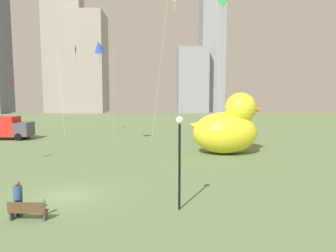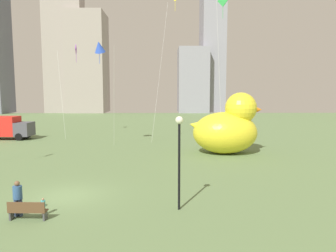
{
  "view_description": "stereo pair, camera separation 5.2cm",
  "coord_description": "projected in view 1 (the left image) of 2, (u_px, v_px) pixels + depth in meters",
  "views": [
    {
      "loc": [
        5.42,
        -17.48,
        5.92
      ],
      "look_at": [
        5.82,
        4.52,
        3.51
      ],
      "focal_mm": 33.77,
      "sensor_mm": 36.0,
      "label": 1
    },
    {
      "loc": [
        5.47,
        -17.48,
        5.92
      ],
      "look_at": [
        5.82,
        4.52,
        3.51
      ],
      "focal_mm": 33.77,
      "sensor_mm": 36.0,
      "label": 2
    }
  ],
  "objects": [
    {
      "name": "city_skyline",
      "position": [
        111.0,
        57.0,
        89.52
      ],
      "size": [
        66.32,
        17.19,
        38.92
      ],
      "color": "slate",
      "rests_on": "ground"
    },
    {
      "name": "kite_blue",
      "position": [
        99.0,
        47.0,
        32.28
      ],
      "size": [
        2.36,
        2.74,
        11.2
      ],
      "color": "silver",
      "rests_on": "ground"
    },
    {
      "name": "park_bench",
      "position": [
        28.0,
        210.0,
        14.51
      ],
      "size": [
        1.75,
        0.53,
        0.9
      ],
      "color": "brown",
      "rests_on": "ground"
    },
    {
      "name": "box_truck",
      "position": [
        5.0,
        128.0,
        39.16
      ],
      "size": [
        6.37,
        2.62,
        2.85
      ],
      "color": "red",
      "rests_on": "ground"
    },
    {
      "name": "person_adult",
      "position": [
        18.0,
        197.0,
        14.96
      ],
      "size": [
        0.42,
        0.42,
        1.72
      ],
      "color": "#38476B",
      "rests_on": "ground"
    },
    {
      "name": "person_child",
      "position": [
        43.0,
        206.0,
        15.11
      ],
      "size": [
        0.21,
        0.21,
        0.85
      ],
      "color": "silver",
      "rests_on": "ground"
    },
    {
      "name": "lamppost",
      "position": [
        180.0,
        144.0,
        15.57
      ],
      "size": [
        0.39,
        0.39,
        4.72
      ],
      "color": "black",
      "rests_on": "ground"
    },
    {
      "name": "ground_plane",
      "position": [
        67.0,
        196.0,
        17.92
      ],
      "size": [
        140.0,
        140.0,
        0.0
      ],
      "primitive_type": "plane",
      "color": "#617B4C"
    },
    {
      "name": "kite_yellow",
      "position": [
        173.0,
        5.0,
        36.23
      ],
      "size": [
        3.35,
        3.55,
        17.44
      ],
      "color": "silver",
      "rests_on": "ground"
    },
    {
      "name": "giant_inflatable_duck",
      "position": [
        227.0,
        128.0,
        30.1
      ],
      "size": [
        7.05,
        4.52,
        5.85
      ],
      "color": "yellow",
      "rests_on": "ground"
    },
    {
      "name": "kite_green",
      "position": [
        222.0,
        8.0,
        30.13
      ],
      "size": [
        1.12,
        1.12,
        15.24
      ],
      "color": "silver",
      "rests_on": "ground"
    },
    {
      "name": "kite_purple",
      "position": [
        74.0,
        53.0,
        41.14
      ],
      "size": [
        2.92,
        3.7,
        12.06
      ],
      "color": "silver",
      "rests_on": "ground"
    }
  ]
}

